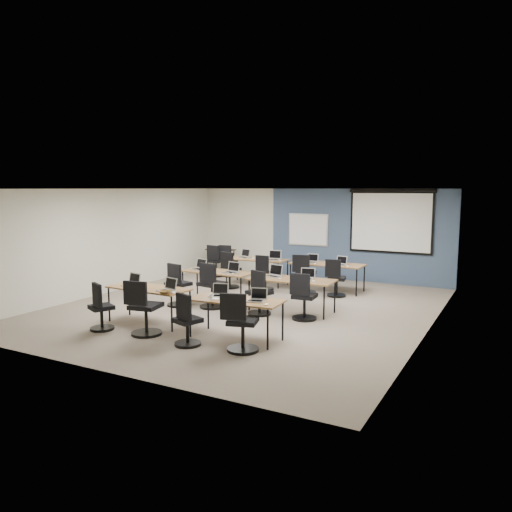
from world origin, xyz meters
The scene contains 58 objects.
floor centered at (0.00, 0.00, 0.00)m, with size 8.00×9.00×0.02m, color #6B6354.
ceiling centered at (0.00, 0.00, 2.70)m, with size 8.00×9.00×0.02m, color white.
wall_back centered at (0.00, 4.50, 1.35)m, with size 8.00×0.04×2.70m, color beige.
wall_front centered at (0.00, -4.50, 1.35)m, with size 8.00×0.04×2.70m, color beige.
wall_left centered at (-4.00, 0.00, 1.35)m, with size 0.04×9.00×2.70m, color beige.
wall_right centered at (4.00, 0.00, 1.35)m, with size 0.04×9.00×2.70m, color beige.
blue_accent_panel centered at (1.25, 4.47, 1.35)m, with size 5.50×0.04×2.70m, color #3D5977.
whiteboard centered at (-0.30, 4.43, 1.45)m, with size 1.28×0.03×0.98m.
projector_screen centered at (2.20, 4.41, 1.89)m, with size 2.40×0.10×1.82m.
training_table_front_left centered at (-1.10, -2.05, 0.68)m, with size 1.72×0.72×0.73m.
training_table_front_right centered at (1.00, -2.15, 0.68)m, with size 1.71×0.71×0.73m.
training_table_mid_left centered at (-0.93, 0.27, 0.68)m, with size 1.75×0.73×0.73m.
training_table_mid_right centered at (1.06, 0.17, 0.69)m, with size 1.89×0.79×0.73m.
training_table_back_left centered at (-1.11, 2.61, 0.68)m, with size 1.76×0.74×0.73m.
training_table_back_right centered at (0.97, 2.69, 0.69)m, with size 1.94×0.81×0.73m.
laptop_0 centered at (-1.54, -2.05, 0.79)m, with size 0.33×0.28×0.25m.
mouse_0 centered at (-1.25, -2.35, 0.74)m, with size 0.06×0.10×0.03m, color white.
task_chair_0 centered at (-1.55, -2.93, 0.39)m, with size 0.49×0.46×0.94m.
laptop_1 centered at (-0.53, -2.14, 0.79)m, with size 0.33×0.28×0.25m.
mouse_1 centered at (-0.31, -2.26, 0.74)m, with size 0.06×0.09×0.03m, color white.
task_chair_1 centered at (-0.61, -2.78, 0.44)m, with size 0.57×0.57×1.05m.
laptop_2 centered at (0.57, -2.06, 0.79)m, with size 0.30×0.26×0.23m.
mouse_2 centered at (0.77, -2.25, 0.74)m, with size 0.06×0.09×0.03m, color white.
task_chair_2 centered at (0.47, -2.93, 0.39)m, with size 0.48×0.46×0.95m.
laptop_3 centered at (1.41, -2.10, 0.79)m, with size 0.30×0.26×0.23m.
mouse_3 centered at (1.70, -2.30, 0.74)m, with size 0.06×0.10×0.04m, color white.
task_chair_3 centered at (1.44, -2.75, 0.42)m, with size 0.55×0.54×1.02m.
laptop_4 centered at (-1.47, 0.29, 0.79)m, with size 0.34×0.29×0.26m.
mouse_4 centered at (-1.14, 0.18, 0.74)m, with size 0.06×0.09×0.03m, color white.
task_chair_4 centered at (-1.46, -0.63, 0.42)m, with size 0.54×0.54×1.02m.
laptop_5 centered at (-0.52, 0.25, 0.79)m, with size 0.33×0.28×0.25m.
mouse_5 centered at (-0.41, 0.12, 0.74)m, with size 0.06×0.10×0.03m, color white.
task_chair_5 centered at (-0.67, -0.41, 0.44)m, with size 0.58×0.58×1.06m.
laptop_6 centered at (0.58, 0.27, 0.80)m, with size 0.35×0.30×0.27m.
mouse_6 centered at (0.84, 0.02, 0.74)m, with size 0.06×0.09×0.03m, color white.
task_chair_6 centered at (0.59, -0.46, 0.41)m, with size 0.53×0.51×0.99m.
laptop_7 centered at (1.35, 0.32, 0.79)m, with size 0.32×0.27×0.24m.
mouse_7 centered at (1.60, 0.10, 0.74)m, with size 0.06×0.09×0.03m, color white.
task_chair_7 centered at (1.57, -0.38, 0.41)m, with size 0.52×0.52×1.00m.
laptop_8 centered at (-1.54, 2.64, 0.79)m, with size 0.32×0.27×0.25m.
mouse_8 centered at (-1.19, 2.56, 0.74)m, with size 0.06×0.10×0.04m, color white.
task_chair_8 centered at (-1.51, 1.75, 0.42)m, with size 0.53×0.53×1.01m.
laptop_9 centered at (-0.59, 2.63, 0.80)m, with size 0.35×0.30×0.26m.
mouse_9 centered at (-0.33, 2.51, 0.74)m, with size 0.06×0.09×0.03m, color white.
task_chair_9 centered at (-0.53, 1.96, 0.39)m, with size 0.47×0.47×0.95m.
laptop_10 centered at (0.53, 2.69, 0.79)m, with size 0.30×0.25×0.23m.
mouse_10 centered at (0.72, 2.43, 0.74)m, with size 0.06×0.10×0.03m, color white.
task_chair_10 centered at (0.58, 2.06, 0.43)m, with size 0.55×0.55×1.03m.
laptop_11 centered at (1.36, 2.62, 0.79)m, with size 0.30×0.26×0.23m.
mouse_11 centered at (1.61, 2.44, 0.74)m, with size 0.06×0.09×0.03m, color white.
task_chair_11 centered at (1.42, 2.07, 0.39)m, with size 0.48×0.48×0.96m.
blue_mousepad centered at (-1.15, -2.36, 0.73)m, with size 0.23×0.19×0.01m, color navy.
snack_bowl centered at (-0.42, -2.37, 0.76)m, with size 0.25×0.25×0.06m, color brown.
snack_plate centered at (0.65, -2.32, 0.74)m, with size 0.18×0.18×0.01m, color white.
coffee_cup centered at (0.61, -2.35, 0.78)m, with size 0.07×0.07×0.07m, color white.
utility_table centered at (-3.10, 3.85, 0.65)m, with size 0.90×0.50×0.75m.
spare_chair_a centered at (-2.48, 3.30, 0.41)m, with size 0.50×0.50×0.98m.
spare_chair_b centered at (-2.81, 3.07, 0.41)m, with size 0.50×0.50×0.99m.
Camera 1 is at (5.47, -9.72, 2.72)m, focal length 35.00 mm.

